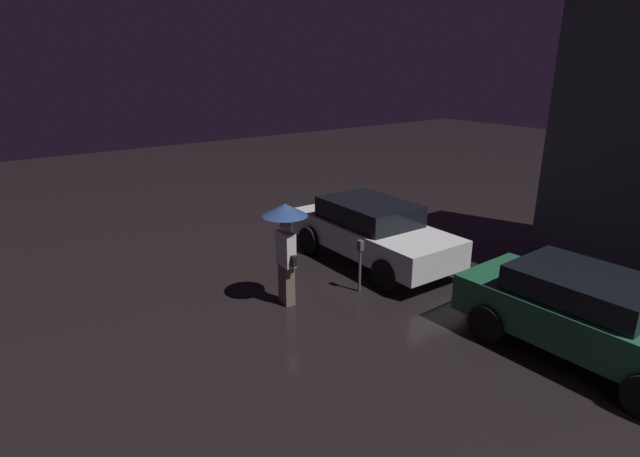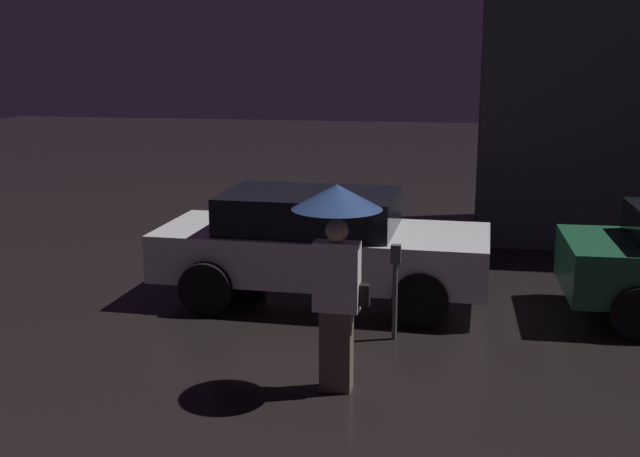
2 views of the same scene
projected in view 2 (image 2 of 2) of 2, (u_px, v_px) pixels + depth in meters
name	position (u px, v px, depth m)	size (l,w,h in m)	color
parked_car_white	(320.00, 243.00, 11.09)	(4.58, 2.06, 1.52)	silver
pedestrian_with_umbrella	(337.00, 242.00, 7.93)	(0.90, 0.90, 2.14)	#66564C
parking_meter	(395.00, 281.00, 9.55)	(0.12, 0.10, 1.18)	#4C5154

